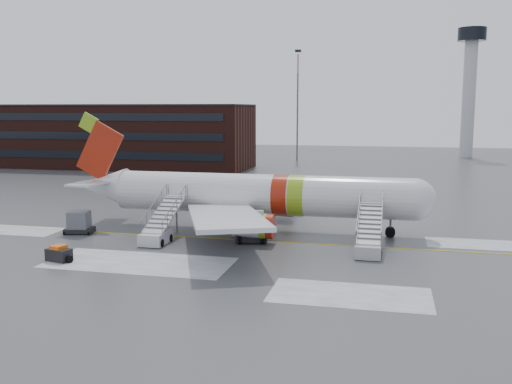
% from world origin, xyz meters
% --- Properties ---
extents(ground, '(260.00, 260.00, 0.00)m').
position_xyz_m(ground, '(0.00, 0.00, 0.00)').
color(ground, '#494C4F').
rests_on(ground, ground).
extents(airliner, '(35.03, 32.97, 11.18)m').
position_xyz_m(airliner, '(-0.52, 3.24, 3.42)').
color(airliner, silver).
rests_on(airliner, ground).
extents(airstair_fwd, '(2.05, 7.70, 3.48)m').
position_xyz_m(airstair_fwd, '(10.75, -3.29, 1.06)').
color(airstair_fwd, '#A2A4A9').
rests_on(airstair_fwd, ground).
extents(airstair_aft, '(2.05, 7.70, 3.48)m').
position_xyz_m(airstair_aft, '(-7.17, -3.29, 1.06)').
color(airstair_aft, silver).
rests_on(airstair_aft, ground).
extents(pushback_tug, '(3.01, 2.56, 1.56)m').
position_xyz_m(pushback_tug, '(0.49, -1.71, 0.69)').
color(pushback_tug, black).
rests_on(pushback_tug, ground).
extents(uld_container, '(2.82, 2.28, 2.05)m').
position_xyz_m(uld_container, '(-15.81, -1.66, 0.96)').
color(uld_container, black).
rests_on(uld_container, ground).
extents(baggage_tractor, '(2.50, 1.54, 1.24)m').
position_xyz_m(baggage_tractor, '(-12.12, -10.97, 0.53)').
color(baggage_tractor, black).
rests_on(baggage_tractor, ground).
extents(terminal_building, '(62.00, 16.11, 12.30)m').
position_xyz_m(terminal_building, '(-45.00, 54.98, 6.20)').
color(terminal_building, '#3F1E16').
rests_on(terminal_building, ground).
extents(control_tower, '(6.40, 6.40, 30.00)m').
position_xyz_m(control_tower, '(30.00, 95.00, 18.75)').
color(control_tower, '#B2B5BA').
rests_on(control_tower, ground).
extents(light_mast_far_n, '(1.20, 1.20, 24.25)m').
position_xyz_m(light_mast_far_n, '(-8.00, 78.00, 13.84)').
color(light_mast_far_n, '#595B60').
rests_on(light_mast_far_n, ground).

